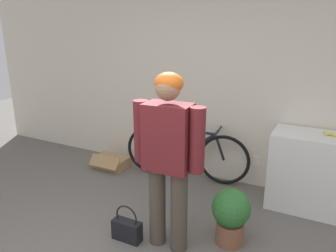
% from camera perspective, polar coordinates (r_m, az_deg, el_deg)
% --- Properties ---
extents(wall_back, '(8.00, 0.07, 2.60)m').
position_cam_1_polar(wall_back, '(4.28, 9.03, 7.34)').
color(wall_back, beige).
rests_on(wall_back, ground_plane).
extents(side_shelf, '(0.93, 0.51, 0.88)m').
position_cam_1_polar(side_shelf, '(4.02, 24.01, -7.43)').
color(side_shelf, white).
rests_on(side_shelf, ground_plane).
extents(person, '(0.67, 0.27, 1.65)m').
position_cam_1_polar(person, '(2.86, 0.01, -4.33)').
color(person, '#4C4238').
rests_on(person, ground_plane).
extents(bicycle, '(1.71, 0.46, 0.75)m').
position_cam_1_polar(bicycle, '(4.43, 3.03, -4.76)').
color(bicycle, black).
rests_on(bicycle, ground_plane).
extents(handbag, '(0.29, 0.12, 0.37)m').
position_cam_1_polar(handbag, '(3.35, -7.17, -17.36)').
color(handbag, black).
rests_on(handbag, ground_plane).
extents(cardboard_box, '(0.50, 0.38, 0.21)m').
position_cam_1_polar(cardboard_box, '(4.94, -9.89, -6.20)').
color(cardboard_box, '#A87F51').
rests_on(cardboard_box, ground_plane).
extents(potted_plant, '(0.37, 0.37, 0.56)m').
position_cam_1_polar(potted_plant, '(3.24, 10.87, -14.76)').
color(potted_plant, brown).
rests_on(potted_plant, ground_plane).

